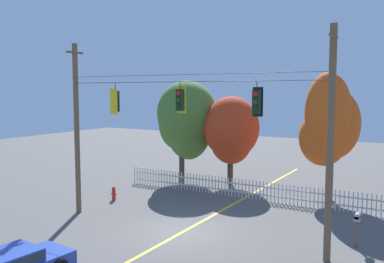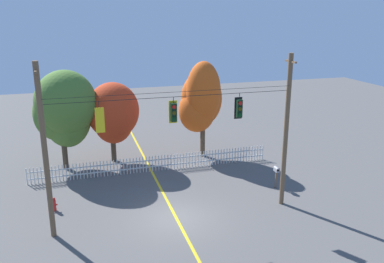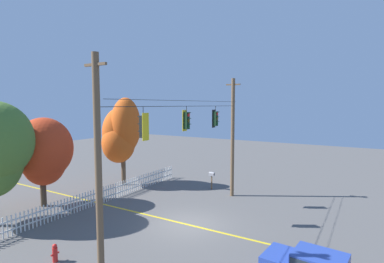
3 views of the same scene
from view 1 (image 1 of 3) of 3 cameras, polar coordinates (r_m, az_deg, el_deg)
The scene contains 12 objects.
ground at distance 19.49m, azimuth -1.39°, elevation -13.51°, with size 80.00×80.00×0.00m, color #565451.
lane_centerline_stripe at distance 19.49m, azimuth -1.39°, elevation -13.49°, with size 0.16×36.00×0.01m, color gold.
signal_support_span at distance 18.52m, azimuth -1.42°, elevation -0.34°, with size 13.00×1.10×8.74m.
traffic_signal_northbound_secondary at distance 20.64m, azimuth -10.32°, elevation 4.05°, with size 0.43×0.38×1.52m.
traffic_signal_southbound_primary at distance 18.48m, azimuth -1.62°, elevation 4.29°, with size 0.43×0.38×1.38m.
traffic_signal_westbound_side at distance 16.87m, azimuth 8.75°, elevation 4.00°, with size 0.43×0.38×1.42m.
white_picket_fence at distance 25.32m, azimuth 7.51°, elevation -7.73°, with size 16.83×0.06×1.13m.
autumn_maple_near_fence at distance 29.61m, azimuth -0.86°, elevation 1.59°, with size 4.38×3.95×7.06m.
autumn_maple_mid at distance 28.31m, azimuth 5.31°, elevation -0.00°, with size 3.81×3.48×5.99m.
autumn_oak_far_east at distance 25.48m, azimuth 17.97°, elevation 0.93°, with size 3.41×3.30×7.42m.
fire_hydrant at distance 25.23m, azimuth -10.54°, elevation -8.23°, with size 0.38×0.22×0.80m.
roadside_mailbox at distance 18.67m, azimuth 21.45°, elevation -11.01°, with size 0.25×0.44×1.43m.
Camera 1 is at (9.70, -15.67, 6.35)m, focal length 39.42 mm.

